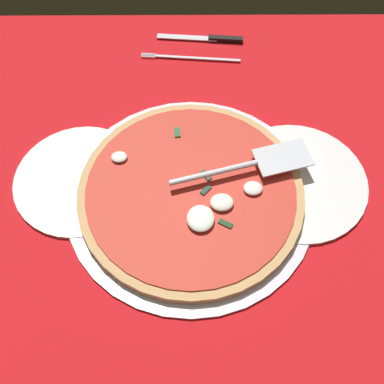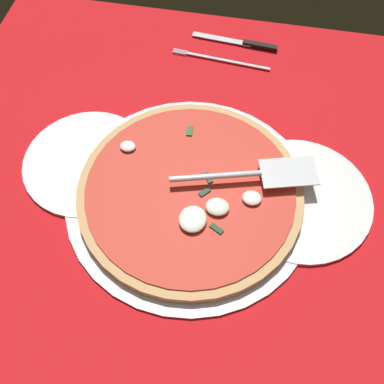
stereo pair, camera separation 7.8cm
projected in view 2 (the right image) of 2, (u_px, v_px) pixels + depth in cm
name	position (u px, v px, depth cm)	size (l,w,h in cm)	color
ground_plane	(188.00, 209.00, 79.21)	(101.51, 101.51, 0.80)	red
checker_pattern	(188.00, 207.00, 78.83)	(101.51, 101.51, 0.10)	silver
pizza_pan	(192.00, 196.00, 79.44)	(43.09, 43.09, 0.83)	silver
dinner_plate_left	(88.00, 162.00, 83.11)	(23.39, 23.39, 1.00)	white
dinner_plate_right	(299.00, 199.00, 79.10)	(25.01, 25.01, 1.00)	silver
pizza	(192.00, 192.00, 78.20)	(38.79, 38.79, 3.33)	tan
pizza_server	(254.00, 174.00, 76.99)	(25.08, 10.05, 1.00)	silver
place_setting_far	(232.00, 52.00, 98.46)	(22.05, 15.29, 1.40)	silver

